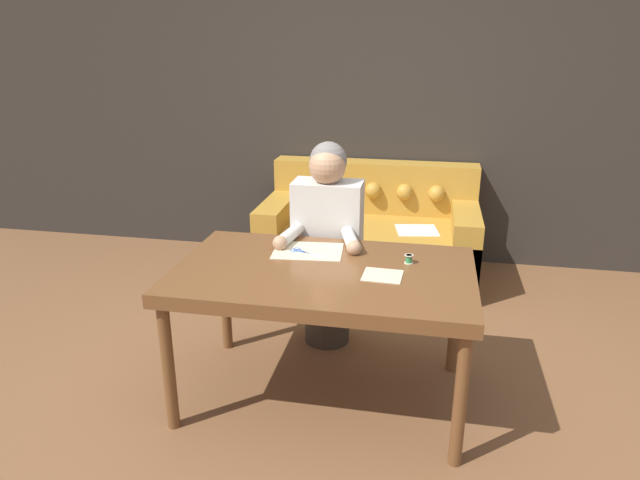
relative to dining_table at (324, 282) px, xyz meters
name	(u,v)px	position (x,y,z in m)	size (l,w,h in m)	color
ground_plane	(323,394)	(-0.01, 0.01, -0.66)	(16.00, 16.00, 0.00)	brown
wall_back	(373,103)	(-0.01, 2.17, 0.64)	(8.00, 0.06, 2.60)	#2D2823
dining_table	(324,282)	(0.00, 0.00, 0.00)	(1.47, 0.90, 0.73)	brown
couch	(370,237)	(0.05, 1.72, -0.36)	(1.65, 0.90, 0.85)	#B7842D
person	(327,245)	(-0.09, 0.59, -0.02)	(0.48, 0.55, 1.25)	#33281E
pattern_paper_main	(308,251)	(-0.13, 0.22, 0.07)	(0.39, 0.30, 0.00)	beige
pattern_paper_offcut	(382,276)	(0.29, -0.03, 0.07)	(0.19, 0.18, 0.00)	beige
scissors	(302,252)	(-0.16, 0.20, 0.07)	(0.21, 0.14, 0.01)	silver
thread_spool	(409,259)	(0.41, 0.15, 0.09)	(0.04, 0.04, 0.05)	#338C4C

